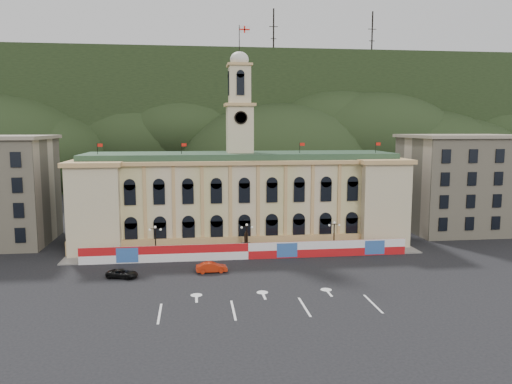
{
  "coord_description": "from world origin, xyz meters",
  "views": [
    {
      "loc": [
        -8.2,
        -58.65,
        20.04
      ],
      "look_at": [
        1.58,
        18.0,
        9.94
      ],
      "focal_mm": 35.0,
      "sensor_mm": 36.0,
      "label": 1
    }
  ],
  "objects": [
    {
      "name": "lamp_left",
      "position": [
        -14.0,
        17.0,
        3.07
      ],
      "size": [
        1.96,
        0.44,
        5.15
      ],
      "color": "black",
      "rests_on": "ground"
    },
    {
      "name": "lamp_right",
      "position": [
        14.0,
        17.0,
        3.07
      ],
      "size": [
        1.96,
        0.44,
        5.15
      ],
      "color": "black",
      "rests_on": "ground"
    },
    {
      "name": "ground",
      "position": [
        0.0,
        0.0,
        0.0
      ],
      "size": [
        260.0,
        260.0,
        0.0
      ],
      "primitive_type": "plane",
      "color": "black",
      "rests_on": "ground"
    },
    {
      "name": "lane_markings",
      "position": [
        0.0,
        -5.0,
        0.0
      ],
      "size": [
        26.0,
        10.0,
        0.02
      ],
      "primitive_type": null,
      "color": "white",
      "rests_on": "ground"
    },
    {
      "name": "side_building_right",
      "position": [
        43.0,
        30.93,
        9.33
      ],
      "size": [
        21.0,
        17.0,
        18.6
      ],
      "color": "#B6AA8D",
      "rests_on": "ground"
    },
    {
      "name": "hoarding_fence",
      "position": [
        0.06,
        15.07,
        1.25
      ],
      "size": [
        50.0,
        0.44,
        2.5
      ],
      "color": "red",
      "rests_on": "ground"
    },
    {
      "name": "statue",
      "position": [
        0.0,
        18.0,
        1.19
      ],
      "size": [
        1.4,
        1.4,
        3.72
      ],
      "color": "#595651",
      "rests_on": "ground"
    },
    {
      "name": "pavement",
      "position": [
        0.0,
        17.75,
        0.08
      ],
      "size": [
        56.0,
        5.5,
        0.16
      ],
      "primitive_type": "cube",
      "color": "slate",
      "rests_on": "ground"
    },
    {
      "name": "hill_ridge",
      "position": [
        0.03,
        121.99,
        19.48
      ],
      "size": [
        230.0,
        80.0,
        64.0
      ],
      "color": "black",
      "rests_on": "ground"
    },
    {
      "name": "black_suv",
      "position": [
        -17.76,
        7.72,
        0.59
      ],
      "size": [
        4.21,
        5.26,
        1.17
      ],
      "primitive_type": "imported",
      "rotation": [
        0.0,
        0.0,
        1.29
      ],
      "color": "black",
      "rests_on": "ground"
    },
    {
      "name": "red_sedan",
      "position": [
        -5.81,
        8.75,
        0.71
      ],
      "size": [
        1.94,
        4.48,
        1.43
      ],
      "primitive_type": "imported",
      "rotation": [
        0.0,
        0.0,
        1.62
      ],
      "color": "#B8260D",
      "rests_on": "ground"
    },
    {
      "name": "city_hall",
      "position": [
        0.0,
        27.63,
        7.85
      ],
      "size": [
        56.2,
        17.6,
        37.1
      ],
      "color": "beige",
      "rests_on": "ground"
    },
    {
      "name": "lamp_center",
      "position": [
        0.0,
        17.0,
        3.07
      ],
      "size": [
        1.96,
        0.44,
        5.15
      ],
      "color": "black",
      "rests_on": "ground"
    }
  ]
}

